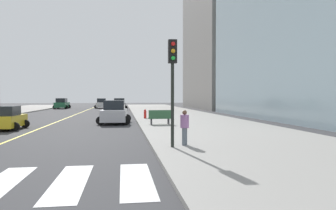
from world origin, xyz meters
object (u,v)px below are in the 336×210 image
object	(u,v)px
car_white_fourth	(101,104)
fire_hydrant	(145,114)
car_black_third	(119,105)
car_green_nearest	(62,104)
car_yellow_second	(7,119)
car_silver_fifth	(114,113)
traffic_light_near_corner	(173,72)
park_bench	(160,117)
pedestrian_waiting_east	(185,126)

from	to	relation	value
car_white_fourth	fire_hydrant	world-z (taller)	car_white_fourth
car_black_third	fire_hydrant	size ratio (longest dim) A/B	5.07
car_white_fourth	fire_hydrant	size ratio (longest dim) A/B	4.92
car_white_fourth	car_green_nearest	bearing A→B (deg)	5.72
car_yellow_second	car_green_nearest	bearing A→B (deg)	95.05
car_yellow_second	car_silver_fifth	size ratio (longest dim) A/B	0.82
traffic_light_near_corner	park_bench	distance (m)	11.49
fire_hydrant	car_white_fourth	bearing A→B (deg)	101.21
car_green_nearest	pedestrian_waiting_east	xyz separation A→B (m)	(14.06, -48.42, 0.09)
car_yellow_second	traffic_light_near_corner	bearing A→B (deg)	-44.89
car_silver_fifth	park_bench	xyz separation A→B (m)	(3.57, -3.06, -0.24)
car_black_third	car_white_fourth	xyz separation A→B (m)	(-3.53, 8.42, -0.04)
traffic_light_near_corner	fire_hydrant	xyz separation A→B (m)	(0.11, 18.25, -2.82)
traffic_light_near_corner	park_bench	world-z (taller)	traffic_light_near_corner
car_black_third	car_silver_fifth	xyz separation A→B (m)	(-0.17, -27.30, -0.01)
fire_hydrant	car_green_nearest	bearing A→B (deg)	113.82
car_black_third	car_silver_fifth	world-z (taller)	car_black_third
car_green_nearest	car_black_third	distance (m)	13.09
pedestrian_waiting_east	car_white_fourth	bearing A→B (deg)	39.00
car_yellow_second	car_silver_fifth	bearing A→B (deg)	29.12
car_green_nearest	pedestrian_waiting_east	bearing A→B (deg)	-71.66
car_green_nearest	car_silver_fifth	bearing A→B (deg)	-70.84
car_black_third	park_bench	bearing A→B (deg)	96.78
pedestrian_waiting_east	fire_hydrant	world-z (taller)	pedestrian_waiting_east
car_green_nearest	car_black_third	world-z (taller)	car_black_third
car_green_nearest	park_bench	distance (m)	40.36
park_bench	pedestrian_waiting_east	bearing A→B (deg)	178.86
car_white_fourth	pedestrian_waiting_east	xyz separation A→B (m)	(6.79, -49.42, 0.11)
pedestrian_waiting_east	car_silver_fifth	bearing A→B (deg)	45.24
car_green_nearest	car_white_fourth	bearing A→B (deg)	10.00
car_black_third	traffic_light_near_corner	size ratio (longest dim) A/B	0.98
car_black_third	traffic_light_near_corner	bearing A→B (deg)	94.02
car_white_fourth	car_silver_fifth	world-z (taller)	car_silver_fifth
traffic_light_near_corner	car_black_third	bearing A→B (deg)	-86.36
car_green_nearest	fire_hydrant	xyz separation A→B (m)	(13.54, -30.67, -0.34)
car_green_nearest	park_bench	bearing A→B (deg)	-67.26
car_green_nearest	park_bench	xyz separation A→B (m)	(14.19, -37.78, -0.23)
car_green_nearest	car_silver_fifth	size ratio (longest dim) A/B	0.99
car_yellow_second	fire_hydrant	bearing A→B (deg)	38.51
fire_hydrant	park_bench	bearing A→B (deg)	-84.72
car_green_nearest	car_white_fourth	xyz separation A→B (m)	(7.26, 1.00, -0.02)
car_yellow_second	fire_hydrant	world-z (taller)	car_yellow_second
fire_hydrant	traffic_light_near_corner	bearing A→B (deg)	-90.34
car_green_nearest	pedestrian_waiting_east	distance (m)	50.42
pedestrian_waiting_east	car_black_third	bearing A→B (deg)	35.73
pedestrian_waiting_east	traffic_light_near_corner	bearing A→B (deg)	159.58
car_black_third	pedestrian_waiting_east	bearing A→B (deg)	94.94
car_black_third	car_silver_fifth	size ratio (longest dim) A/B	1.00
traffic_light_near_corner	pedestrian_waiting_east	size ratio (longest dim) A/B	2.94
traffic_light_near_corner	fire_hydrant	distance (m)	18.46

